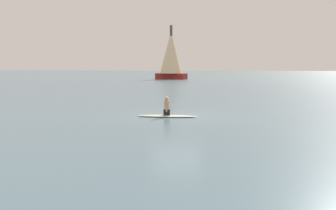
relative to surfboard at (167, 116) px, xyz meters
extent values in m
plane|color=slate|center=(0.40, 0.42, -0.04)|extent=(400.00, 400.00, 0.00)
ellipsoid|color=silver|center=(0.00, 0.00, 0.00)|extent=(2.99, 0.90, 0.09)
cube|color=black|center=(0.00, 0.00, 0.19)|extent=(0.33, 0.27, 0.29)
cylinder|color=tan|center=(0.00, 0.00, 0.55)|extent=(0.29, 0.29, 0.48)
sphere|color=tan|center=(0.00, 0.00, 0.87)|extent=(0.19, 0.19, 0.19)
cylinder|color=tan|center=(0.01, -0.16, 0.48)|extent=(0.08, 0.08, 0.52)
cylinder|color=tan|center=(-0.01, 0.16, 0.48)|extent=(0.08, 0.08, 0.52)
cube|color=maroon|center=(-10.04, 52.21, 0.53)|extent=(6.60, 3.69, 1.14)
cylinder|color=#4C4238|center=(-10.04, 52.21, 5.77)|extent=(0.51, 0.51, 9.36)
cone|color=beige|center=(-10.04, 52.21, 5.21)|extent=(5.54, 5.54, 8.23)
camera|label=1|loc=(3.55, -16.97, 2.42)|focal=37.97mm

